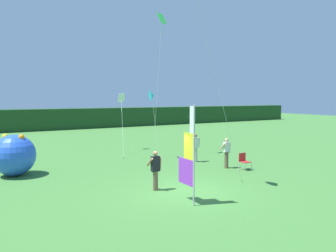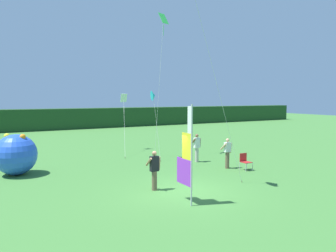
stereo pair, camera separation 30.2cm
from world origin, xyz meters
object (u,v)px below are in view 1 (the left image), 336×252
object	(u,v)px
folding_chair	(244,160)
person_far_left	(196,147)
person_mid_field	(155,169)
banner_flag	(189,156)
kite_green_diamond_3	(161,28)
kite_white_diamond_5	(122,102)
person_near_banner	(226,152)
inflatable_balloon	(14,155)
kite_cyan_delta_1	(152,96)

from	to	relation	value
folding_chair	person_far_left	bearing A→B (deg)	109.48
person_mid_field	person_far_left	xyz separation A→B (m)	(4.90, 4.01, 0.02)
banner_flag	kite_green_diamond_3	xyz separation A→B (m)	(3.97, 9.19, 6.75)
kite_white_diamond_5	banner_flag	bearing A→B (deg)	-100.98
kite_green_diamond_3	person_far_left	bearing A→B (deg)	-78.15
person_near_banner	folding_chair	xyz separation A→B (m)	(0.60, -0.74, -0.38)
banner_flag	person_near_banner	bearing A→B (deg)	36.89
inflatable_balloon	kite_cyan_delta_1	size ratio (longest dim) A/B	0.48
person_near_banner	banner_flag	bearing A→B (deg)	-143.11
kite_cyan_delta_1	kite_white_diamond_5	distance (m)	4.03
kite_cyan_delta_1	person_near_banner	bearing A→B (deg)	-63.97
banner_flag	kite_green_diamond_3	bearing A→B (deg)	66.65
person_far_left	person_near_banner	bearing A→B (deg)	-78.38
banner_flag	kite_white_diamond_5	size ratio (longest dim) A/B	0.87
person_far_left	folding_chair	xyz separation A→B (m)	(1.07, -3.02, -0.40)
kite_white_diamond_5	folding_chair	bearing A→B (deg)	-70.57
person_near_banner	kite_white_diamond_5	bearing A→B (deg)	107.40
banner_flag	person_mid_field	size ratio (longest dim) A/B	2.19
folding_chair	kite_white_diamond_5	size ratio (longest dim) A/B	0.21
person_near_banner	person_far_left	xyz separation A→B (m)	(-0.47, 2.28, 0.02)
person_near_banner	inflatable_balloon	bearing A→B (deg)	158.52
folding_chair	person_mid_field	bearing A→B (deg)	-170.60
person_near_banner	kite_green_diamond_3	bearing A→B (deg)	101.75
folding_chair	person_near_banner	bearing A→B (deg)	128.96
banner_flag	kite_white_diamond_5	bearing A→B (deg)	79.02
person_near_banner	folding_chair	size ratio (longest dim) A/B	1.87
kite_green_diamond_3	inflatable_balloon	bearing A→B (deg)	-171.66
banner_flag	kite_cyan_delta_1	bearing A→B (deg)	71.25
kite_cyan_delta_1	person_mid_field	bearing A→B (deg)	-116.42
banner_flag	kite_white_diamond_5	distance (m)	12.75
inflatable_balloon	kite_green_diamond_3	distance (m)	11.87
person_mid_field	kite_cyan_delta_1	distance (m)	7.70
person_far_left	inflatable_balloon	bearing A→B (deg)	169.82
inflatable_balloon	kite_cyan_delta_1	distance (m)	8.57
person_near_banner	folding_chair	distance (m)	1.02
banner_flag	inflatable_balloon	world-z (taller)	banner_flag
person_mid_field	inflatable_balloon	distance (m)	7.56
kite_cyan_delta_1	kite_green_diamond_3	distance (m)	4.69
person_far_left	inflatable_balloon	size ratio (longest dim) A/B	0.81
person_mid_field	person_near_banner	bearing A→B (deg)	17.84
banner_flag	person_far_left	size ratio (longest dim) A/B	2.14
inflatable_balloon	banner_flag	bearing A→B (deg)	-56.65
inflatable_balloon	kite_white_diamond_5	world-z (taller)	kite_white_diamond_5
inflatable_balloon	folding_chair	distance (m)	11.87
banner_flag	kite_cyan_delta_1	size ratio (longest dim) A/B	0.84
inflatable_balloon	folding_chair	world-z (taller)	inflatable_balloon
banner_flag	kite_green_diamond_3	distance (m)	12.07
folding_chair	kite_green_diamond_3	bearing A→B (deg)	105.69
person_near_banner	kite_white_diamond_5	world-z (taller)	kite_white_diamond_5
person_mid_field	kite_white_diamond_5	distance (m)	10.98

